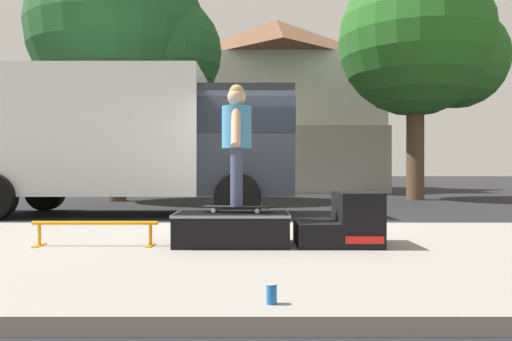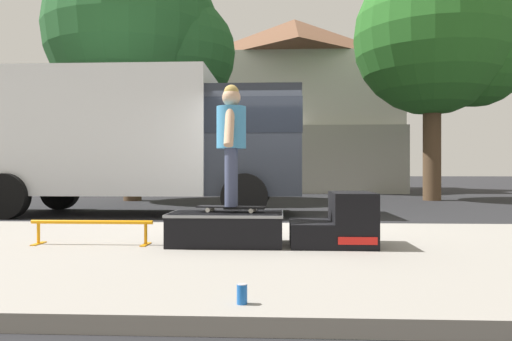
# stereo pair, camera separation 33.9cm
# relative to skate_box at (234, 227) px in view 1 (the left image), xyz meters

# --- Properties ---
(ground_plane) EXTENTS (140.00, 140.00, 0.00)m
(ground_plane) POSITION_rel_skate_box_xyz_m (0.55, 2.80, -0.31)
(ground_plane) COLOR black
(sidewalk_slab) EXTENTS (50.00, 5.00, 0.12)m
(sidewalk_slab) POSITION_rel_skate_box_xyz_m (0.55, -0.20, -0.25)
(sidewalk_slab) COLOR gray
(sidewalk_slab) RESTS_ON ground
(skate_box) EXTENTS (1.27, 0.77, 0.36)m
(skate_box) POSITION_rel_skate_box_xyz_m (0.00, 0.00, 0.00)
(skate_box) COLOR black
(skate_box) RESTS_ON sidewalk_slab
(kicker_ramp) EXTENTS (0.92, 0.78, 0.59)m
(kicker_ramp) POSITION_rel_skate_box_xyz_m (1.27, -0.00, 0.05)
(kicker_ramp) COLOR black
(kicker_ramp) RESTS_ON sidewalk_slab
(grind_rail) EXTENTS (1.39, 0.28, 0.28)m
(grind_rail) POSITION_rel_skate_box_xyz_m (-1.52, -0.08, 0.01)
(grind_rail) COLOR orange
(grind_rail) RESTS_ON sidewalk_slab
(skateboard) EXTENTS (0.80, 0.32, 0.07)m
(skateboard) POSITION_rel_skate_box_xyz_m (0.05, 0.05, 0.22)
(skateboard) COLOR black
(skateboard) RESTS_ON skate_box
(skater_kid) EXTENTS (0.34, 0.71, 1.38)m
(skater_kid) POSITION_rel_skate_box_xyz_m (0.05, 0.05, 1.05)
(skater_kid) COLOR #3F4766
(skater_kid) RESTS_ON skateboard
(soda_can) EXTENTS (0.07, 0.07, 0.13)m
(soda_can) POSITION_rel_skate_box_xyz_m (0.37, -2.43, -0.13)
(soda_can) COLOR #1959B2
(soda_can) RESTS_ON sidewalk_slab
(box_truck) EXTENTS (6.91, 2.63, 3.05)m
(box_truck) POSITION_rel_skate_box_xyz_m (-2.40, 5.00, 1.39)
(box_truck) COLOR white
(box_truck) RESTS_ON ground
(street_tree_main) EXTENTS (5.95, 5.41, 8.01)m
(street_tree_main) POSITION_rel_skate_box_xyz_m (-3.73, 9.68, 4.82)
(street_tree_main) COLOR brown
(street_tree_main) RESTS_ON ground
(street_tree_neighbour) EXTENTS (5.43, 4.93, 7.65)m
(street_tree_neighbour) POSITION_rel_skate_box_xyz_m (5.71, 10.28, 4.72)
(street_tree_neighbour) COLOR brown
(street_tree_neighbour) RESTS_ON ground
(house_behind) EXTENTS (9.54, 8.23, 8.40)m
(house_behind) POSITION_rel_skate_box_xyz_m (1.30, 18.53, 3.93)
(house_behind) COLOR silver
(house_behind) RESTS_ON ground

